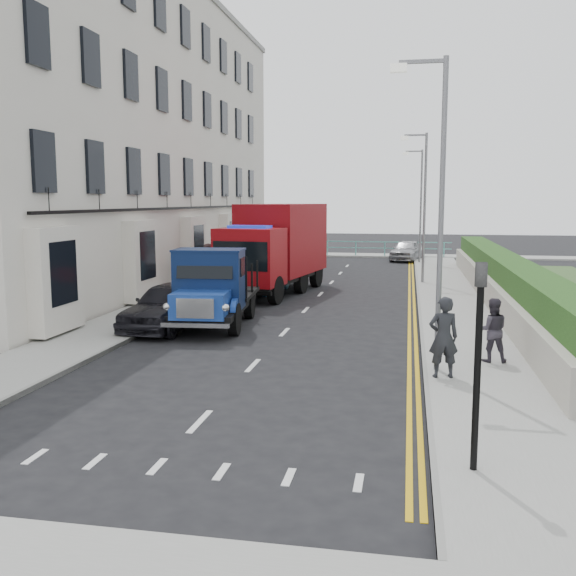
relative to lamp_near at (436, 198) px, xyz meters
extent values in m
plane|color=black|center=(-4.18, 2.00, -4.00)|extent=(120.00, 120.00, 0.00)
cube|color=gray|center=(-9.38, 11.00, -3.94)|extent=(2.40, 38.00, 0.12)
cube|color=gray|center=(1.12, 11.00, -3.94)|extent=(2.60, 38.00, 0.12)
cube|color=gray|center=(-4.18, 31.00, -3.94)|extent=(30.00, 2.50, 0.12)
plane|color=slate|center=(-4.18, 62.00, -4.00)|extent=(120.00, 120.00, 0.00)
cube|color=silver|center=(-13.68, 15.00, 3.00)|extent=(6.00, 30.00, 14.00)
cube|color=black|center=(-10.53, 15.00, -0.40)|extent=(0.12, 28.00, 0.10)
cube|color=#B2AD9E|center=(2.42, 11.00, -3.45)|extent=(0.30, 28.00, 1.00)
cube|color=#1B3E14|center=(3.12, 11.00, -3.05)|extent=(1.20, 28.00, 1.70)
cube|color=#59B2A5|center=(-4.18, 30.20, -2.92)|extent=(13.00, 0.08, 0.06)
cube|color=#59B2A5|center=(-4.18, 30.20, -3.35)|extent=(13.00, 0.06, 0.05)
cylinder|color=slate|center=(0.12, 0.00, -0.50)|extent=(0.12, 0.12, 7.00)
cube|color=slate|center=(-0.38, 0.00, 2.90)|extent=(1.00, 0.08, 0.08)
cube|color=beige|center=(-0.88, 0.00, 2.78)|extent=(0.35, 0.18, 0.18)
cylinder|color=slate|center=(0.12, 16.00, -0.50)|extent=(0.12, 0.12, 7.00)
cube|color=slate|center=(-0.38, 16.00, 2.90)|extent=(1.00, 0.08, 0.08)
cube|color=beige|center=(-0.88, 16.00, 2.78)|extent=(0.35, 0.18, 0.18)
cylinder|color=slate|center=(0.12, 26.00, -0.50)|extent=(0.12, 0.12, 7.00)
cube|color=slate|center=(-0.38, 26.00, 2.90)|extent=(1.00, 0.08, 0.08)
cube|color=beige|center=(-0.88, 26.00, 2.78)|extent=(0.35, 0.18, 0.18)
cylinder|color=black|center=(0.42, -5.50, -2.50)|extent=(0.10, 0.10, 3.00)
imported|color=black|center=(0.42, -5.50, -1.40)|extent=(0.16, 0.20, 1.00)
cylinder|color=black|center=(-7.29, 3.09, -3.51)|extent=(0.35, 0.99, 0.97)
cylinder|color=black|center=(-5.52, 3.25, -3.51)|extent=(0.35, 0.99, 0.97)
cylinder|color=black|center=(-7.54, 5.90, -3.51)|extent=(0.35, 0.99, 0.97)
cylinder|color=black|center=(-5.78, 6.06, -3.51)|extent=(0.35, 0.99, 0.97)
cube|color=black|center=(-6.53, 4.58, -3.37)|extent=(2.34, 4.99, 0.18)
cube|color=navy|center=(-6.37, 2.72, -3.01)|extent=(1.67, 1.45, 0.73)
cube|color=silver|center=(-6.30, 2.05, -3.01)|extent=(1.06, 0.18, 0.55)
cube|color=#0B1A3F|center=(-6.47, 3.88, -2.44)|extent=(2.12, 1.39, 1.76)
cube|color=black|center=(-6.64, 5.78, -3.14)|extent=(2.36, 3.00, 0.12)
cylinder|color=black|center=(-7.57, 9.39, -3.45)|extent=(0.48, 1.13, 1.09)
cylinder|color=black|center=(-5.51, 9.07, -3.45)|extent=(0.48, 1.13, 1.09)
cylinder|color=black|center=(-7.09, 12.44, -3.45)|extent=(0.48, 1.13, 1.09)
cylinder|color=black|center=(-5.03, 12.11, -3.45)|extent=(0.48, 1.13, 1.09)
cylinder|color=black|center=(-6.75, 14.60, -3.45)|extent=(0.48, 1.13, 1.09)
cylinder|color=black|center=(-4.69, 14.27, -3.45)|extent=(0.48, 1.13, 1.09)
cube|color=black|center=(-6.14, 11.78, -3.25)|extent=(3.34, 7.23, 0.25)
cube|color=maroon|center=(-6.54, 9.23, -2.21)|extent=(2.65, 2.24, 2.19)
cube|color=black|center=(-6.68, 8.32, -2.11)|extent=(2.17, 0.42, 1.09)
cube|color=maroon|center=(-5.97, 12.86, -1.71)|extent=(3.26, 5.50, 2.98)
imported|color=black|center=(-7.78, 3.90, -3.27)|extent=(2.17, 4.44, 1.46)
imported|color=#589ABC|center=(-6.78, 12.16, -3.28)|extent=(2.06, 4.53, 1.44)
imported|color=#B5B3B8|center=(-6.78, 18.31, -3.26)|extent=(2.07, 5.10, 1.48)
imported|color=black|center=(-7.68, 23.92, -3.20)|extent=(4.02, 6.24, 1.60)
imported|color=#ABABB0|center=(-0.68, 28.09, -3.32)|extent=(2.47, 4.26, 1.36)
imported|color=black|center=(0.22, -0.63, -2.99)|extent=(0.72, 0.55, 1.78)
imported|color=#36303B|center=(1.43, 0.99, -3.11)|extent=(0.77, 0.61, 1.53)
imported|color=black|center=(-10.12, 11.45, -3.04)|extent=(1.00, 0.47, 1.67)
imported|color=#372727|center=(-9.19, 12.32, -2.90)|extent=(1.13, 1.00, 1.95)
camera|label=1|loc=(-0.57, -14.59, -0.05)|focal=40.00mm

